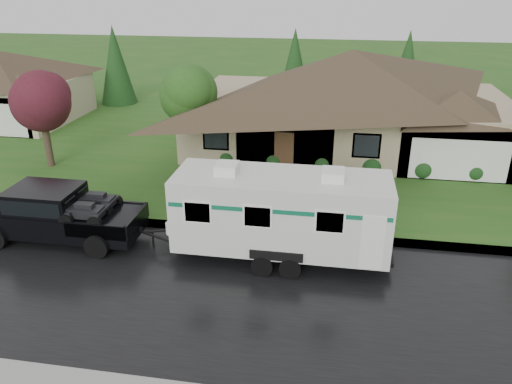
% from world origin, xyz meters
% --- Properties ---
extents(ground, '(140.00, 140.00, 0.00)m').
position_xyz_m(ground, '(0.00, 0.00, 0.00)').
color(ground, '#24541A').
rests_on(ground, ground).
extents(road, '(140.00, 8.00, 0.01)m').
position_xyz_m(road, '(0.00, -2.00, 0.01)').
color(road, black).
rests_on(road, ground).
extents(curb, '(140.00, 0.50, 0.15)m').
position_xyz_m(curb, '(0.00, 2.25, 0.07)').
color(curb, gray).
rests_on(curb, ground).
extents(lawn, '(140.00, 26.00, 0.15)m').
position_xyz_m(lawn, '(0.00, 15.00, 0.07)').
color(lawn, '#24541A').
rests_on(lawn, ground).
extents(house_main, '(19.44, 10.80, 6.90)m').
position_xyz_m(house_main, '(2.29, 13.84, 3.59)').
color(house_main, tan).
rests_on(house_main, lawn).
extents(house_far, '(10.80, 8.64, 5.80)m').
position_xyz_m(house_far, '(-21.78, 15.85, 2.97)').
color(house_far, '#C0B28F').
rests_on(house_far, lawn).
extents(tree_left_green, '(3.38, 3.38, 5.60)m').
position_xyz_m(tree_left_green, '(-6.39, 9.25, 4.03)').
color(tree_left_green, '#382B1E').
rests_on(tree_left_green, lawn).
extents(tree_red, '(3.13, 3.13, 5.17)m').
position_xyz_m(tree_red, '(-13.70, 7.74, 3.74)').
color(tree_red, '#382B1E').
rests_on(tree_red, lawn).
extents(shrub_row, '(13.60, 1.00, 1.00)m').
position_xyz_m(shrub_row, '(2.00, 9.30, 0.65)').
color(shrub_row, '#143814').
rests_on(shrub_row, lawn).
extents(pickup_truck, '(6.47, 2.46, 2.16)m').
position_xyz_m(pickup_truck, '(-9.19, 0.51, 1.15)').
color(pickup_truck, black).
rests_on(pickup_truck, ground).
extents(travel_trailer, '(7.97, 2.80, 3.58)m').
position_xyz_m(travel_trailer, '(-0.37, 0.51, 1.90)').
color(travel_trailer, silver).
rests_on(travel_trailer, ground).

